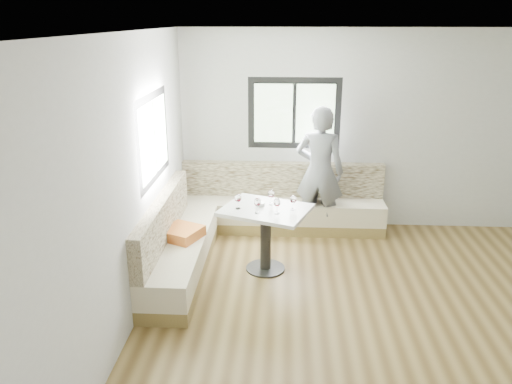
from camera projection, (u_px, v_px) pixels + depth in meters
The scene contains 10 objects.
room at pixel (384, 185), 4.73m from camera, with size 5.01×5.01×2.81m.
banquette at pixel (241, 223), 6.63m from camera, with size 2.90×2.80×0.95m.
table at pixel (266, 224), 5.92m from camera, with size 1.18×1.05×0.80m.
person at pixel (320, 172), 6.87m from camera, with size 0.67×0.44×1.83m, color slate.
olive_ramekin at pixel (260, 204), 5.93m from camera, with size 0.11×0.11×0.04m.
wine_glass_a at pixel (238, 198), 5.80m from camera, with size 0.08×0.08×0.18m.
wine_glass_b at pixel (257, 203), 5.67m from camera, with size 0.08×0.08×0.18m.
wine_glass_c at pixel (277, 203), 5.66m from camera, with size 0.08×0.08×0.18m.
wine_glass_d at pixel (271, 194), 5.94m from camera, with size 0.08×0.08×0.18m.
wine_glass_e at pixel (293, 200), 5.77m from camera, with size 0.08×0.08×0.18m.
Camera 1 is at (-1.03, -4.47, 2.91)m, focal length 35.00 mm.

